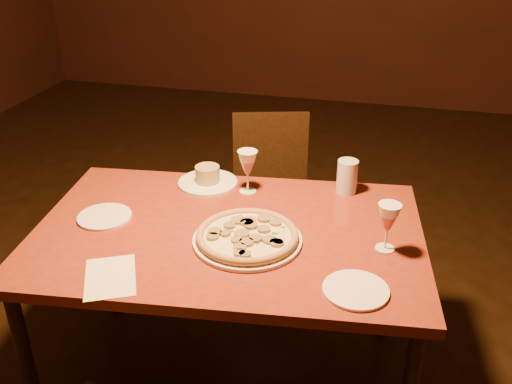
# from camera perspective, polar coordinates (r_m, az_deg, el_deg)

# --- Properties ---
(floor) EXTENTS (7.00, 7.00, 0.00)m
(floor) POSITION_cam_1_polar(r_m,az_deg,el_deg) (2.38, 1.67, -17.78)
(floor) COLOR black
(floor) RESTS_ON ground
(dining_table) EXTENTS (1.38, 0.98, 0.69)m
(dining_table) POSITION_cam_1_polar(r_m,az_deg,el_deg) (1.95, -2.80, -5.34)
(dining_table) COLOR maroon
(dining_table) RESTS_ON floor
(chair_far) EXTENTS (0.46, 0.46, 0.77)m
(chair_far) POSITION_cam_1_polar(r_m,az_deg,el_deg) (2.79, 1.55, 0.65)
(chair_far) COLOR black
(chair_far) RESTS_ON floor
(pizza_plate) EXTENTS (0.35, 0.35, 0.04)m
(pizza_plate) POSITION_cam_1_polar(r_m,az_deg,el_deg) (1.84, -0.87, -4.45)
(pizza_plate) COLOR white
(pizza_plate) RESTS_ON dining_table
(ramekin_saucer) EXTENTS (0.23, 0.23, 0.07)m
(ramekin_saucer) POSITION_cam_1_polar(r_m,az_deg,el_deg) (2.22, -4.86, 1.37)
(ramekin_saucer) COLOR white
(ramekin_saucer) RESTS_ON dining_table
(wine_glass_far) EXTENTS (0.08, 0.08, 0.17)m
(wine_glass_far) POSITION_cam_1_polar(r_m,az_deg,el_deg) (2.12, -0.84, 2.04)
(wine_glass_far) COLOR #C25151
(wine_glass_far) RESTS_ON dining_table
(wine_glass_right) EXTENTS (0.07, 0.07, 0.16)m
(wine_glass_right) POSITION_cam_1_polar(r_m,az_deg,el_deg) (1.82, 13.01, -3.44)
(wine_glass_right) COLOR #C25151
(wine_glass_right) RESTS_ON dining_table
(water_tumbler) EXTENTS (0.08, 0.08, 0.13)m
(water_tumbler) POSITION_cam_1_polar(r_m,az_deg,el_deg) (2.15, 9.10, 1.53)
(water_tumbler) COLOR silver
(water_tumbler) RESTS_ON dining_table
(side_plate_left) EXTENTS (0.19, 0.19, 0.01)m
(side_plate_left) POSITION_cam_1_polar(r_m,az_deg,el_deg) (2.05, -14.90, -2.40)
(side_plate_left) COLOR white
(side_plate_left) RESTS_ON dining_table
(side_plate_near) EXTENTS (0.19, 0.19, 0.01)m
(side_plate_near) POSITION_cam_1_polar(r_m,az_deg,el_deg) (1.66, 9.94, -9.63)
(side_plate_near) COLOR white
(side_plate_near) RESTS_ON dining_table
(menu_card) EXTENTS (0.22, 0.25, 0.00)m
(menu_card) POSITION_cam_1_polar(r_m,az_deg,el_deg) (1.74, -14.37, -8.23)
(menu_card) COLOR white
(menu_card) RESTS_ON dining_table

